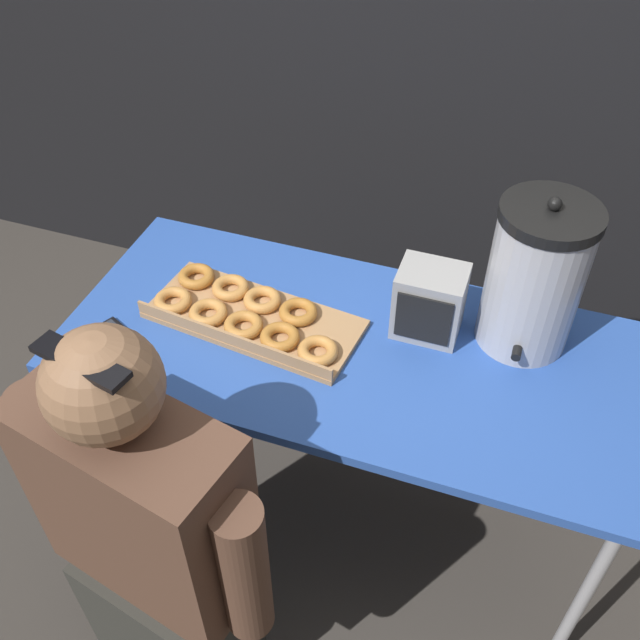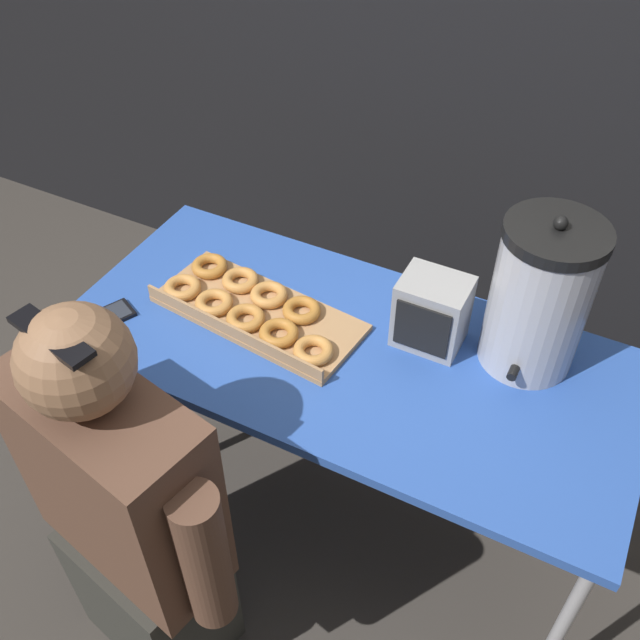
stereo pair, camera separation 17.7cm
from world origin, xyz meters
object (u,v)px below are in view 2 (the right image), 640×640
cell_phone (103,318)px  person_seated (130,519)px  coffee_urn (540,297)px  donut_box (253,308)px  space_heater (432,312)px

cell_phone → person_seated: person_seated is taller
coffee_urn → person_seated: 1.07m
donut_box → space_heater: size_ratio=3.06×
space_heater → person_seated: person_seated is taller
space_heater → person_seated: bearing=-123.3°
person_seated → coffee_urn: bearing=-120.8°
coffee_urn → person_seated: (-0.68, -0.74, -0.38)m
space_heater → person_seated: 0.86m
cell_phone → donut_box: bearing=56.4°
cell_phone → space_heater: bearing=48.2°
donut_box → space_heater: (0.44, 0.12, 0.07)m
cell_phone → person_seated: bearing=-21.8°
donut_box → person_seated: person_seated is taller
cell_phone → space_heater: space_heater is taller
coffee_urn → cell_phone: size_ratio=2.41×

